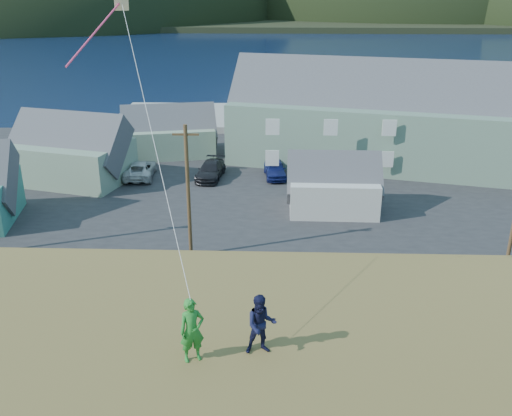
{
  "coord_description": "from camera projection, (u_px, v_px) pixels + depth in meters",
  "views": [
    {
      "loc": [
        0.99,
        -31.41,
        16.6
      ],
      "look_at": [
        0.29,
        -11.86,
        8.8
      ],
      "focal_mm": 40.0,
      "sensor_mm": 36.0,
      "label": 1
    }
  ],
  "objects": [
    {
      "name": "kite_flyer_green",
      "position": [
        192.0,
        330.0,
        14.89
      ],
      "size": [
        0.78,
        0.66,
        1.82
      ],
      "primitive_type": "imported",
      "rotation": [
        0.0,
        0.0,
        0.42
      ],
      "color": "#207827",
      "rests_on": "hillside"
    },
    {
      "name": "ground",
      "position": [
        258.0,
        269.0,
        35.34
      ],
      "size": [
        900.0,
        900.0,
        0.0
      ],
      "primitive_type": "plane",
      "color": "#0A1638",
      "rests_on": "ground"
    },
    {
      "name": "lodge",
      "position": [
        412.0,
        119.0,
        53.26
      ],
      "size": [
        35.54,
        17.29,
        12.05
      ],
      "rotation": [
        0.0,
        0.0,
        -0.24
      ],
      "color": "slate",
      "rests_on": "waterfront_lot"
    },
    {
      "name": "far_hills",
      "position": [
        345.0,
        12.0,
        292.73
      ],
      "size": [
        760.0,
        265.0,
        143.0
      ],
      "color": "black",
      "rests_on": "ground"
    },
    {
      "name": "kite_rig",
      "position": [
        118.0,
        10.0,
        18.58
      ],
      "size": [
        2.15,
        3.89,
        10.49
      ],
      "color": "beige",
      "rests_on": "ground"
    },
    {
      "name": "waterfront_lot",
      "position": [
        264.0,
        179.0,
        51.09
      ],
      "size": [
        72.0,
        36.0,
        0.12
      ],
      "primitive_type": "cube",
      "color": "#28282B",
      "rests_on": "ground"
    },
    {
      "name": "kite_flyer_navy",
      "position": [
        261.0,
        325.0,
        15.22
      ],
      "size": [
        0.94,
        0.79,
        1.73
      ],
      "primitive_type": "imported",
      "rotation": [
        0.0,
        0.0,
        0.17
      ],
      "color": "#131535",
      "rests_on": "hillside"
    },
    {
      "name": "shed_palegreen_near",
      "position": [
        70.0,
        151.0,
        49.73
      ],
      "size": [
        11.44,
        8.73,
        7.41
      ],
      "rotation": [
        0.0,
        0.0,
        -0.26
      ],
      "color": "gray",
      "rests_on": "waterfront_lot"
    },
    {
      "name": "shed_palegreen_far",
      "position": [
        169.0,
        132.0,
        57.48
      ],
      "size": [
        10.26,
        7.17,
        6.28
      ],
      "rotation": [
        0.0,
        0.0,
        0.21
      ],
      "color": "gray",
      "rests_on": "waterfront_lot"
    },
    {
      "name": "grass_strip",
      "position": [
        257.0,
        284.0,
        33.46
      ],
      "size": [
        110.0,
        8.0,
        0.1
      ],
      "primitive_type": "cube",
      "color": "#4C3D19",
      "rests_on": "ground"
    },
    {
      "name": "wharf",
      "position": [
        221.0,
        117.0,
        72.5
      ],
      "size": [
        26.0,
        14.0,
        0.9
      ],
      "primitive_type": "cube",
      "color": "gray",
      "rests_on": "ground"
    },
    {
      "name": "utility_poles",
      "position": [
        225.0,
        193.0,
        35.16
      ],
      "size": [
        33.45,
        0.24,
        8.66
      ],
      "color": "#47331E",
      "rests_on": "waterfront_lot"
    },
    {
      "name": "parked_cars",
      "position": [
        172.0,
        158.0,
        54.62
      ],
      "size": [
        23.36,
        13.65,
        1.54
      ],
      "color": "silver",
      "rests_on": "waterfront_lot"
    },
    {
      "name": "far_shore",
      "position": [
        276.0,
        9.0,
        341.27
      ],
      "size": [
        900.0,
        320.0,
        2.0
      ],
      "primitive_type": "cube",
      "color": "black",
      "rests_on": "ground"
    },
    {
      "name": "shed_white",
      "position": [
        334.0,
        185.0,
        43.35
      ],
      "size": [
        7.15,
        4.79,
        5.63
      ],
      "rotation": [
        0.0,
        0.0,
        -0.01
      ],
      "color": "silver",
      "rests_on": "waterfront_lot"
    }
  ]
}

